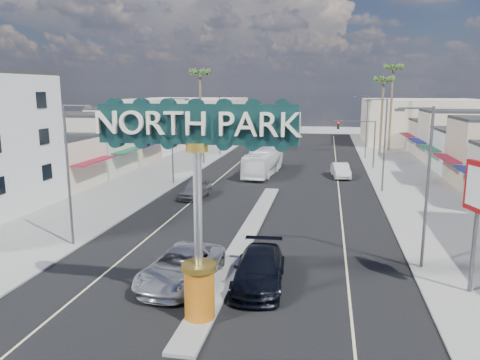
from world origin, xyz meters
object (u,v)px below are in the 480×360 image
at_px(streetlight_l_near, 70,168).
at_px(car_parked_right, 341,170).
at_px(traffic_signal_left, 217,132).
at_px(city_bus, 264,162).
at_px(streetlight_l_mid, 174,136).
at_px(suv_right, 259,269).
at_px(suv_left, 181,267).
at_px(car_parked_left, 195,189).
at_px(traffic_signal_right, 360,134).
at_px(streetlight_r_mid, 383,140).
at_px(palm_right_far, 393,72).
at_px(streetlight_l_far, 221,122).
at_px(bank_pylon_sign, 479,195).
at_px(gateway_sign, 197,187).
at_px(palm_left_far, 200,77).
at_px(streetlight_r_far, 366,124).
at_px(palm_right_mid, 384,84).
at_px(streetlight_r_near, 425,180).

xyz_separation_m(streetlight_l_near, car_parked_right, (17.25, 27.21, -4.25)).
height_order(traffic_signal_left, city_bus, traffic_signal_left).
distance_m(streetlight_l_mid, suv_right, 27.27).
relative_size(suv_left, car_parked_left, 1.33).
height_order(traffic_signal_right, suv_right, traffic_signal_right).
height_order(streetlight_l_near, streetlight_r_mid, same).
bearing_deg(palm_right_far, car_parked_right, -108.27).
bearing_deg(traffic_signal_left, streetlight_l_far, 98.86).
relative_size(traffic_signal_left, streetlight_l_mid, 0.67).
xyz_separation_m(suv_right, car_parked_left, (-8.58, 18.33, -0.05)).
bearing_deg(bank_pylon_sign, traffic_signal_left, 102.20).
bearing_deg(gateway_sign, city_bus, 93.24).
distance_m(palm_left_far, bank_pylon_sign, 50.29).
relative_size(streetlight_l_near, suv_left, 1.40).
height_order(traffic_signal_right, palm_right_far, palm_right_far).
relative_size(gateway_sign, streetlight_r_far, 1.02).
relative_size(traffic_signal_right, suv_right, 0.99).
relative_size(streetlight_l_near, streetlight_l_mid, 1.00).
relative_size(traffic_signal_left, streetlight_r_far, 0.67).
xyz_separation_m(traffic_signal_left, palm_right_mid, (22.18, 12.01, 6.33)).
distance_m(streetlight_r_near, bank_pylon_sign, 3.51).
distance_m(streetlight_r_near, city_bus, 30.21).
height_order(streetlight_l_near, car_parked_right, streetlight_l_near).
xyz_separation_m(gateway_sign, city_bus, (-2.00, 35.32, -4.40)).
height_order(traffic_signal_right, suv_left, traffic_signal_right).
distance_m(streetlight_l_near, suv_left, 10.36).
bearing_deg(palm_left_far, traffic_signal_right, -15.15).
bearing_deg(palm_right_mid, suv_right, -102.43).
bearing_deg(traffic_signal_right, streetlight_r_far, 81.14).
bearing_deg(bank_pylon_sign, suv_right, 167.18).
bearing_deg(palm_right_mid, bank_pylon_sign, -90.82).
height_order(palm_right_far, bank_pylon_sign, palm_right_far).
distance_m(traffic_signal_right, palm_left_far, 24.09).
bearing_deg(bank_pylon_sign, streetlight_r_near, 104.15).
height_order(streetlight_l_mid, streetlight_r_mid, same).
bearing_deg(streetlight_r_near, car_parked_left, 139.69).
xyz_separation_m(traffic_signal_left, streetlight_l_far, (-1.25, 8.01, 0.79)).
xyz_separation_m(suv_left, car_parked_left, (-4.58, 18.76, -0.07)).
xyz_separation_m(palm_right_far, suv_left, (-17.00, -56.33, -11.49)).
distance_m(gateway_sign, streetlight_l_mid, 29.91).
bearing_deg(streetlight_r_mid, gateway_sign, -110.42).
xyz_separation_m(car_parked_right, bank_pylon_sign, (5.48, -30.19, 4.17)).
distance_m(palm_right_far, city_bus, 31.89).
height_order(gateway_sign, streetlight_r_far, gateway_sign).
bearing_deg(suv_right, streetlight_r_near, 21.92).
bearing_deg(palm_right_far, streetlight_r_near, -95.02).
distance_m(streetlight_r_mid, streetlight_r_far, 22.00).
height_order(streetlight_r_mid, suv_left, streetlight_r_mid).
distance_m(gateway_sign, streetlight_r_far, 51.10).
height_order(traffic_signal_left, suv_right, traffic_signal_left).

